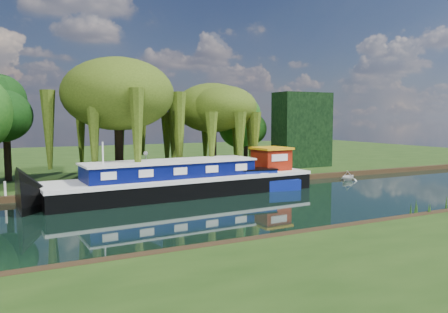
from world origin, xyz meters
TOP-DOWN VIEW (x-y plane):
  - ground at (0.00, 0.00)m, footprint 120.00×120.00m
  - far_bank at (0.00, 34.00)m, footprint 120.00×52.00m
  - dutch_barge at (2.27, 5.68)m, footprint 20.66×5.74m
  - narrowboat at (4.79, 5.35)m, footprint 13.17×3.96m
  - white_cruiser at (18.20, 5.83)m, footprint 2.42×2.26m
  - willow_left at (-1.47, 11.47)m, footprint 8.07×8.07m
  - willow_right at (6.92, 11.10)m, footprint 6.24×6.24m
  - tree_far_mid at (-9.75, 16.18)m, footprint 5.07×5.07m
  - tree_far_right at (13.09, 15.93)m, footprint 4.00×4.00m
  - conifer_hedge at (19.00, 14.00)m, footprint 6.00×3.00m
  - lamppost at (0.50, 10.50)m, footprint 0.36×0.36m
  - mooring_posts at (-0.50, 8.40)m, footprint 19.16×0.16m
  - reeds_near at (6.87, -7.57)m, footprint 33.70×1.50m

SIDE VIEW (x-z plane):
  - ground at x=0.00m, z-range 0.00..0.00m
  - white_cruiser at x=18.20m, z-range -0.52..0.52m
  - far_bank at x=0.00m, z-range 0.00..0.45m
  - reeds_near at x=6.87m, z-range 0.00..1.10m
  - narrowboat at x=4.79m, z-range -0.27..1.62m
  - mooring_posts at x=-0.50m, z-range 0.45..1.45m
  - dutch_barge at x=2.27m, z-range -1.09..3.23m
  - lamppost at x=0.50m, z-range 1.14..3.70m
  - conifer_hedge at x=19.00m, z-range 0.45..8.45m
  - tree_far_right at x=13.09m, z-range 1.69..8.23m
  - willow_right at x=6.92m, z-range 2.20..9.80m
  - tree_far_mid at x=-9.75m, z-range 2.03..10.32m
  - willow_left at x=-1.47m, z-range 2.64..12.31m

